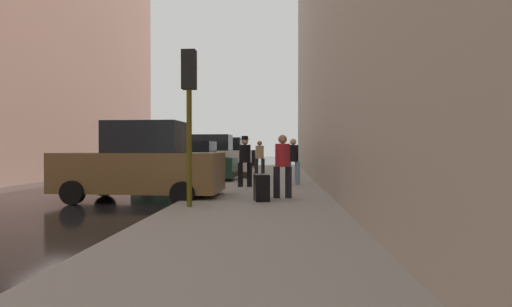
% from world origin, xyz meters
% --- Properties ---
extents(ground_plane, '(120.00, 120.00, 0.00)m').
position_xyz_m(ground_plane, '(0.00, 0.00, 0.00)').
color(ground_plane, black).
extents(sidewalk, '(4.00, 40.00, 0.15)m').
position_xyz_m(sidewalk, '(6.00, 0.00, 0.07)').
color(sidewalk, gray).
rests_on(sidewalk, ground_plane).
extents(parked_bronze_suv, '(4.66, 2.18, 2.25)m').
position_xyz_m(parked_bronze_suv, '(2.65, -0.93, 1.03)').
color(parked_bronze_suv, brown).
rests_on(parked_bronze_suv, ground_plane).
extents(parked_dark_green_sedan, '(4.26, 2.18, 1.79)m').
position_xyz_m(parked_dark_green_sedan, '(2.65, 4.73, 0.85)').
color(parked_dark_green_sedan, '#193828').
rests_on(parked_dark_green_sedan, ground_plane).
extents(parked_white_van, '(4.66, 2.19, 2.25)m').
position_xyz_m(parked_white_van, '(2.65, 9.95, 1.03)').
color(parked_white_van, silver).
rests_on(parked_white_van, ground_plane).
extents(parked_black_suv, '(4.63, 2.13, 2.25)m').
position_xyz_m(parked_black_suv, '(2.65, 15.99, 1.03)').
color(parked_black_suv, black).
rests_on(parked_black_suv, ground_plane).
extents(parked_silver_sedan, '(4.23, 2.12, 1.79)m').
position_xyz_m(parked_silver_sedan, '(2.65, 21.63, 0.85)').
color(parked_silver_sedan, '#B7BABF').
rests_on(parked_silver_sedan, ground_plane).
extents(fire_hydrant, '(0.42, 0.22, 0.70)m').
position_xyz_m(fire_hydrant, '(4.45, 7.40, 0.50)').
color(fire_hydrant, red).
rests_on(fire_hydrant, sidewalk).
extents(traffic_light, '(0.32, 0.32, 3.60)m').
position_xyz_m(traffic_light, '(4.50, -3.01, 2.76)').
color(traffic_light, '#514C0F').
rests_on(traffic_light, sidewalk).
extents(pedestrian_in_red_jacket, '(0.51, 0.42, 1.71)m').
position_xyz_m(pedestrian_in_red_jacket, '(6.65, -1.24, 1.10)').
color(pedestrian_in_red_jacket, black).
rests_on(pedestrian_in_red_jacket, sidewalk).
extents(pedestrian_in_tan_coat, '(0.52, 0.46, 1.71)m').
position_xyz_m(pedestrian_in_tan_coat, '(5.59, 7.21, 1.10)').
color(pedestrian_in_tan_coat, black).
rests_on(pedestrian_in_tan_coat, sidewalk).
extents(pedestrian_in_jeans, '(0.52, 0.45, 1.71)m').
position_xyz_m(pedestrian_in_jeans, '(7.06, 2.82, 1.10)').
color(pedestrian_in_jeans, '#728CB2').
rests_on(pedestrian_in_jeans, sidewalk).
extents(pedestrian_with_fedora, '(0.53, 0.47, 1.78)m').
position_xyz_m(pedestrian_with_fedora, '(5.35, 1.82, 1.14)').
color(pedestrian_with_fedora, black).
rests_on(pedestrian_with_fedora, sidewalk).
extents(rolling_suitcase, '(0.46, 0.62, 1.04)m').
position_xyz_m(rolling_suitcase, '(6.11, -1.86, 0.49)').
color(rolling_suitcase, black).
rests_on(rolling_suitcase, sidewalk).
extents(duffel_bag, '(0.32, 0.44, 0.28)m').
position_xyz_m(duffel_bag, '(4.99, 5.84, 0.29)').
color(duffel_bag, '#472D19').
rests_on(duffel_bag, sidewalk).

